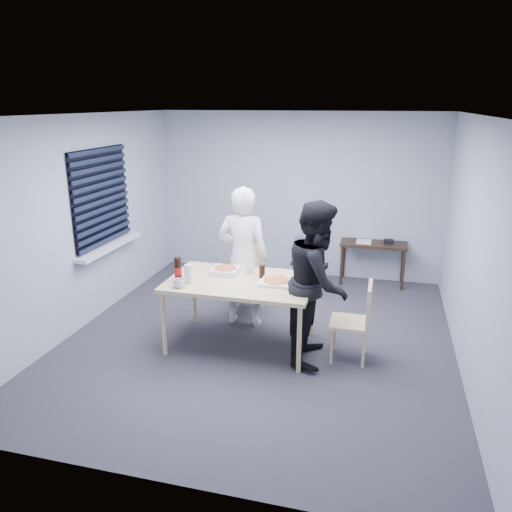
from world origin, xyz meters
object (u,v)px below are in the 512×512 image
(chair_far, at_px, (248,274))
(stool, at_px, (304,268))
(person_black, at_px, (318,282))
(side_table, at_px, (373,248))
(chair_right, at_px, (358,317))
(dining_table, at_px, (241,285))
(soda_bottle, at_px, (178,270))
(mug_b, at_px, (250,269))
(mug_a, at_px, (179,283))
(backpack, at_px, (304,249))
(person_white, at_px, (243,257))

(chair_far, bearing_deg, stool, 55.32)
(chair_far, bearing_deg, person_black, -45.48)
(side_table, relative_size, stool, 2.11)
(chair_right, bearing_deg, chair_far, 145.43)
(dining_table, xyz_separation_m, chair_right, (1.33, -0.02, -0.23))
(dining_table, xyz_separation_m, soda_bottle, (-0.68, -0.19, 0.19))
(person_black, bearing_deg, mug_b, 67.93)
(person_black, distance_m, mug_b, 0.91)
(dining_table, relative_size, side_table, 1.65)
(dining_table, height_order, stool, dining_table)
(mug_a, bearing_deg, person_black, 11.96)
(side_table, xyz_separation_m, mug_a, (-1.98, -2.87, 0.26))
(dining_table, xyz_separation_m, backpack, (0.41, 1.91, -0.08))
(person_white, xyz_separation_m, stool, (0.55, 1.33, -0.52))
(dining_table, distance_m, person_white, 0.62)
(chair_far, xyz_separation_m, mug_a, (-0.38, -1.42, 0.33))
(side_table, relative_size, mug_a, 8.09)
(stool, distance_m, soda_bottle, 2.44)
(stool, bearing_deg, mug_a, -113.39)
(chair_right, bearing_deg, mug_a, -169.33)
(person_black, height_order, soda_bottle, person_black)
(person_white, bearing_deg, mug_b, 119.12)
(stool, bearing_deg, mug_b, -102.65)
(chair_right, height_order, side_table, chair_right)
(mug_b, height_order, soda_bottle, soda_bottle)
(chair_right, xyz_separation_m, side_table, (0.07, 2.51, 0.07))
(chair_right, distance_m, stool, 2.15)
(person_white, distance_m, stool, 1.53)
(person_black, relative_size, mug_a, 14.39)
(chair_far, distance_m, backpack, 1.08)
(mug_b, bearing_deg, stool, 77.35)
(backpack, bearing_deg, soda_bottle, -99.34)
(dining_table, bearing_deg, mug_b, 81.54)
(person_white, bearing_deg, backpack, -112.58)
(mug_b, xyz_separation_m, soda_bottle, (-0.72, -0.46, 0.08))
(person_white, bearing_deg, chair_far, -81.50)
(stool, xyz_separation_m, mug_a, (-1.00, -2.31, 0.49))
(side_table, bearing_deg, mug_a, -124.62)
(chair_right, height_order, person_black, person_black)
(soda_bottle, bearing_deg, chair_right, 4.79)
(chair_right, bearing_deg, person_white, 157.33)
(chair_far, height_order, person_black, person_black)
(person_white, xyz_separation_m, person_black, (1.02, -0.66, 0.00))
(mug_a, relative_size, mug_b, 1.23)
(backpack, distance_m, soda_bottle, 2.38)
(person_white, height_order, side_table, person_white)
(chair_far, relative_size, mug_b, 8.90)
(person_white, height_order, mug_a, person_white)
(stool, relative_size, backpack, 1.23)
(chair_right, distance_m, soda_bottle, 2.05)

